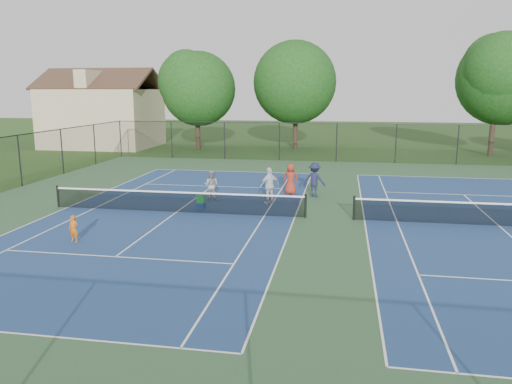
% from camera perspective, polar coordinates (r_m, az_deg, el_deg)
% --- Properties ---
extents(ground, '(140.00, 140.00, 0.00)m').
position_cam_1_polar(ground, '(22.16, 8.37, -3.06)').
color(ground, '#234716').
rests_on(ground, ground).
extents(court_pad, '(36.00, 36.00, 0.01)m').
position_cam_1_polar(court_pad, '(22.16, 8.37, -3.05)').
color(court_pad, '#2D502F').
rests_on(court_pad, ground).
extents(tennis_court_left, '(12.00, 23.83, 1.07)m').
position_cam_1_polar(tennis_court_left, '(23.36, -9.06, -2.07)').
color(tennis_court_left, navy).
rests_on(tennis_court_left, ground).
extents(tennis_court_right, '(12.00, 23.83, 1.07)m').
position_cam_1_polar(tennis_court_right, '(23.08, 26.05, -3.30)').
color(tennis_court_right, navy).
rests_on(tennis_court_right, ground).
extents(perimeter_fence, '(36.08, 36.08, 3.02)m').
position_cam_1_polar(perimeter_fence, '(21.82, 8.49, 1.02)').
color(perimeter_fence, black).
rests_on(perimeter_fence, ground).
extents(tree_back_a, '(6.80, 6.80, 9.15)m').
position_cam_1_polar(tree_back_a, '(47.40, -6.78, 12.10)').
color(tree_back_a, '#2D2116').
rests_on(tree_back_a, ground).
extents(tree_back_b, '(7.60, 7.60, 10.03)m').
position_cam_1_polar(tree_back_b, '(47.67, 4.61, 12.81)').
color(tree_back_b, '#2D2116').
rests_on(tree_back_b, ground).
extents(tree_back_d, '(7.80, 7.80, 10.37)m').
position_cam_1_polar(tree_back_d, '(47.16, 25.89, 12.01)').
color(tree_back_d, '#2D2116').
rests_on(tree_back_d, ground).
extents(clapboard_house, '(10.80, 8.10, 7.65)m').
position_cam_1_polar(clapboard_house, '(52.10, -17.10, 8.38)').
color(clapboard_house, tan).
rests_on(clapboard_house, ground).
extents(child_player, '(0.40, 0.29, 1.02)m').
position_cam_1_polar(child_player, '(19.71, -20.12, -3.97)').
color(child_player, '#D85C0E').
rests_on(child_player, ground).
extents(instructor, '(0.82, 0.66, 1.58)m').
position_cam_1_polar(instructor, '(25.49, -5.12, 0.77)').
color(instructor, gray).
rests_on(instructor, ground).
extents(bystander_a, '(1.10, 1.03, 1.82)m').
position_cam_1_polar(bystander_a, '(24.65, 1.57, 0.73)').
color(bystander_a, silver).
rests_on(bystander_a, ground).
extents(bystander_b, '(1.31, 0.97, 1.82)m').
position_cam_1_polar(bystander_b, '(26.44, 6.70, 1.39)').
color(bystander_b, '#1A1D39').
rests_on(bystander_b, ground).
extents(bystander_c, '(0.84, 0.56, 1.69)m').
position_cam_1_polar(bystander_c, '(26.97, 3.98, 1.50)').
color(bystander_c, maroon).
rests_on(bystander_c, ground).
extents(ball_crate, '(0.39, 0.36, 0.32)m').
position_cam_1_polar(ball_crate, '(23.81, -6.32, -1.58)').
color(ball_crate, navy).
rests_on(ball_crate, ground).
extents(ball_hopper, '(0.35, 0.29, 0.38)m').
position_cam_1_polar(ball_hopper, '(23.74, -6.34, -0.76)').
color(ball_hopper, green).
rests_on(ball_hopper, ball_crate).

